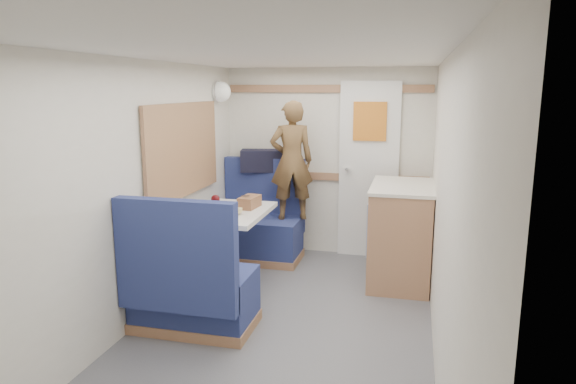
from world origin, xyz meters
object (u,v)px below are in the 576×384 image
(dinette_table, at_px, (231,228))
(bench_near, at_px, (191,292))
(duffel_bag, at_px, (264,160))
(pepper_grinder, at_px, (244,201))
(tray, at_px, (220,218))
(bread_loaf, at_px, (250,202))
(tumbler_right, at_px, (246,202))
(bench_far, at_px, (259,231))
(dome_light, at_px, (221,92))
(person, at_px, (292,161))
(tumbler_left, at_px, (208,209))
(beer_glass, at_px, (250,201))
(orange_fruit, at_px, (230,210))
(cheese_block, at_px, (236,210))
(wine_glass, at_px, (215,200))
(galley_counter, at_px, (400,233))

(dinette_table, distance_m, bench_near, 0.90)
(duffel_bag, distance_m, pepper_grinder, 0.97)
(tray, distance_m, bread_loaf, 0.48)
(tray, xyz_separation_m, tumbler_right, (0.08, 0.45, 0.05))
(bench_far, bearing_deg, dome_light, -177.88)
(person, xyz_separation_m, tumbler_left, (-0.47, -1.09, -0.28))
(duffel_bag, relative_size, tray, 1.31)
(dome_light, distance_m, beer_glass, 1.27)
(dinette_table, bearing_deg, bench_far, 90.00)
(tray, bearing_deg, bread_loaf, 77.27)
(tumbler_right, relative_size, pepper_grinder, 1.10)
(person, bearing_deg, tumbler_left, 46.24)
(bench_far, distance_m, bread_loaf, 0.86)
(person, height_order, tray, person)
(orange_fruit, bearing_deg, cheese_block, 65.73)
(person, distance_m, cheese_block, 1.07)
(cheese_block, distance_m, wine_glass, 0.20)
(wine_glass, height_order, tumbler_right, wine_glass)
(person, xyz_separation_m, tumbler_right, (-0.24, -0.75, -0.28))
(bread_loaf, bearing_deg, tumbler_right, -149.52)
(duffel_bag, bearing_deg, tray, -100.74)
(beer_glass, distance_m, pepper_grinder, 0.06)
(dome_light, height_order, beer_glass, dome_light)
(beer_glass, bearing_deg, tumbler_left, -119.90)
(galley_counter, relative_size, pepper_grinder, 8.99)
(galley_counter, bearing_deg, bench_far, 167.90)
(bench_far, bearing_deg, wine_glass, -94.75)
(bench_near, bearing_deg, duffel_bag, 90.61)
(dinette_table, relative_size, person, 0.76)
(galley_counter, bearing_deg, bread_loaf, -163.66)
(tumbler_left, distance_m, beer_glass, 0.48)
(pepper_grinder, bearing_deg, dome_light, 124.15)
(bread_loaf, bearing_deg, tumbler_left, -124.77)
(tumbler_right, bearing_deg, wine_glass, -123.56)
(galley_counter, bearing_deg, duffel_bag, 159.04)
(galley_counter, xyz_separation_m, wine_glass, (-1.55, -0.69, 0.38))
(cheese_block, xyz_separation_m, tumbler_left, (-0.21, -0.09, 0.02))
(dinette_table, xyz_separation_m, tumbler_left, (-0.12, -0.20, 0.21))
(dinette_table, distance_m, tumbler_left, 0.32)
(orange_fruit, height_order, tumbler_right, tumbler_right)
(person, height_order, duffel_bag, person)
(dinette_table, height_order, bread_loaf, bread_loaf)
(orange_fruit, bearing_deg, beer_glass, 82.16)
(tumbler_left, distance_m, pepper_grinder, 0.43)
(dinette_table, distance_m, tray, 0.35)
(bench_far, height_order, wine_glass, bench_far)
(tumbler_right, bearing_deg, dinette_table, -125.43)
(orange_fruit, bearing_deg, tumbler_right, 83.26)
(tray, bearing_deg, bench_near, -92.44)
(orange_fruit, relative_size, bread_loaf, 0.27)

